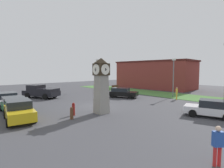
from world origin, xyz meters
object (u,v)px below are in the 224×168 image
object	(u,v)px
car_silver_hatch	(211,108)
street_lamp_far_side	(173,75)
pickup_truck	(41,91)
street_lamp_near_road	(97,72)
clock_tower	(101,85)
pedestrian_crossing_lot	(177,92)
bench	(115,87)
pedestrian_by_cars	(218,143)
car_by_building	(19,110)
bollard_mid_row	(72,113)
bollard_near_tower	(73,109)
car_end_of_row	(122,93)
pedestrian_near_bench	(103,85)
car_near_tower	(14,104)
car_navy_sedan	(7,100)

from	to	relation	value
car_silver_hatch	street_lamp_far_side	world-z (taller)	street_lamp_far_side
pickup_truck	street_lamp_near_road	xyz separation A→B (m)	(-2.35, 11.81, 2.60)
clock_tower	pedestrian_crossing_lot	bearing A→B (deg)	85.56
bench	pedestrian_by_cars	xyz separation A→B (m)	(23.88, -16.58, 0.44)
car_by_building	bollard_mid_row	bearing A→B (deg)	53.26
bollard_near_tower	bench	distance (m)	21.11
street_lamp_near_road	car_by_building	bearing A→B (deg)	-53.66
bench	pedestrian_by_cars	world-z (taller)	pedestrian_by_cars
car_end_of_row	pedestrian_near_bench	bearing A→B (deg)	155.26
car_silver_hatch	pedestrian_crossing_lot	distance (m)	8.81
car_end_of_row	street_lamp_far_side	size ratio (longest dim) A/B	0.82
car_near_tower	bench	xyz separation A→B (m)	(-7.90, 20.45, -0.21)
pedestrian_crossing_lot	street_lamp_far_side	world-z (taller)	street_lamp_far_side
pedestrian_crossing_lot	car_end_of_row	bearing A→B (deg)	-146.66
bench	pedestrian_near_bench	world-z (taller)	pedestrian_near_bench
pedestrian_by_cars	street_lamp_near_road	bearing A→B (deg)	152.91
clock_tower	street_lamp_far_side	size ratio (longest dim) A/B	0.90
bollard_mid_row	pedestrian_near_bench	world-z (taller)	pedestrian_near_bench
car_near_tower	pedestrian_near_bench	bearing A→B (deg)	118.28
car_navy_sedan	car_end_of_row	bearing A→B (deg)	74.93
bench	street_lamp_near_road	world-z (taller)	street_lamp_near_road
car_navy_sedan	car_by_building	world-z (taller)	car_by_building
car_silver_hatch	pedestrian_near_bench	distance (m)	24.20
clock_tower	car_end_of_row	world-z (taller)	clock_tower
car_end_of_row	pickup_truck	distance (m)	11.66
pedestrian_by_cars	street_lamp_near_road	size ratio (longest dim) A/B	0.28
bench	pedestrian_by_cars	bearing A→B (deg)	-34.77
car_navy_sedan	street_lamp_far_side	distance (m)	21.75
pedestrian_crossing_lot	car_by_building	bearing A→B (deg)	-100.47
bollard_mid_row	bench	bearing A→B (deg)	127.81
car_silver_hatch	bollard_mid_row	bearing A→B (deg)	-128.84
bench	pedestrian_crossing_lot	bearing A→B (deg)	-9.24
car_near_tower	car_silver_hatch	size ratio (longest dim) A/B	0.97
pedestrian_near_bench	bench	bearing A→B (deg)	35.52
car_near_tower	car_by_building	bearing A→B (deg)	-6.89
car_end_of_row	pedestrian_crossing_lot	distance (m)	7.49
car_silver_hatch	pedestrian_by_cars	size ratio (longest dim) A/B	2.55
car_end_of_row	street_lamp_near_road	size ratio (longest dim) A/B	0.76
bench	car_by_building	bearing A→B (deg)	-61.74
pedestrian_crossing_lot	car_near_tower	bearing A→B (deg)	-110.41
bollard_near_tower	pedestrian_by_cars	world-z (taller)	pedestrian_by_cars
bollard_mid_row	car_near_tower	xyz separation A→B (m)	(-5.75, -2.86, 0.23)
car_navy_sedan	car_end_of_row	xyz separation A→B (m)	(3.74, 13.89, -0.06)
clock_tower	bollard_near_tower	bearing A→B (deg)	-113.04
car_by_building	pickup_truck	distance (m)	11.67
clock_tower	car_by_building	bearing A→B (deg)	-111.40
car_near_tower	pedestrian_by_cars	xyz separation A→B (m)	(15.99, 3.87, 0.23)
pedestrian_near_bench	street_lamp_far_side	world-z (taller)	street_lamp_far_side
pedestrian_crossing_lot	street_lamp_far_side	xyz separation A→B (m)	(-1.59, 1.90, 2.32)
pedestrian_by_cars	pedestrian_near_bench	bearing A→B (deg)	150.17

